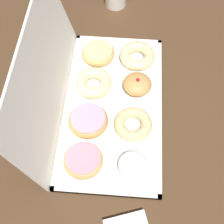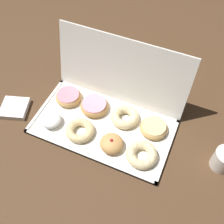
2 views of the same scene
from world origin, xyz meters
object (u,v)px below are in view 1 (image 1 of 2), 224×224
jelly_filled_donut_2 (137,84)px  cruller_donut_6 (93,83)px  cruller_donut_3 (137,56)px  powdered_filled_donut_0 (133,165)px  donut_box (113,106)px  pink_frosted_donut_5 (88,120)px  glazed_ring_donut_7 (98,53)px  cruller_donut_1 (133,124)px  pink_frosted_donut_4 (83,160)px

jelly_filled_donut_2 → cruller_donut_6: size_ratio=0.77×
cruller_donut_3 → cruller_donut_6: (-0.12, 0.14, 0.00)m
powdered_filled_donut_0 → cruller_donut_6: powdered_filled_donut_0 is taller
donut_box → jelly_filled_donut_2: 0.11m
powdered_filled_donut_0 → pink_frosted_donut_5: size_ratio=0.70×
cruller_donut_3 → glazed_ring_donut_7: (0.00, 0.13, -0.00)m
jelly_filled_donut_2 → glazed_ring_donut_7: size_ratio=0.81×
cruller_donut_6 → cruller_donut_3: bearing=-47.7°
cruller_donut_1 → glazed_ring_donut_7: bearing=26.1°
powdered_filled_donut_0 → pink_frosted_donut_4: size_ratio=0.75×
donut_box → cruller_donut_6: bearing=44.4°
donut_box → glazed_ring_donut_7: 0.21m
cruller_donut_6 → pink_frosted_donut_4: bearing=179.9°
donut_box → powdered_filled_donut_0: 0.21m
powdered_filled_donut_0 → glazed_ring_donut_7: (0.40, 0.14, -0.00)m
donut_box → cruller_donut_1: size_ratio=4.95×
jelly_filled_donut_2 → pink_frosted_donut_5: bearing=135.1°
powdered_filled_donut_0 → pink_frosted_donut_5: bearing=46.9°
glazed_ring_donut_7 → pink_frosted_donut_5: bearing=179.2°
donut_box → pink_frosted_donut_4: 0.21m
powdered_filled_donut_0 → glazed_ring_donut_7: powdered_filled_donut_0 is taller
jelly_filled_donut_2 → cruller_donut_1: bearing=177.2°
powdered_filled_donut_0 → cruller_donut_3: 0.39m
cruller_donut_1 → pink_frosted_donut_5: size_ratio=0.95×
cruller_donut_1 → glazed_ring_donut_7: same height
donut_box → cruller_donut_3: cruller_donut_3 is taller
donut_box → pink_frosted_donut_4: pink_frosted_donut_4 is taller
glazed_ring_donut_7 → donut_box: bearing=-161.5°
donut_box → cruller_donut_1: 0.10m
pink_frosted_donut_4 → pink_frosted_donut_5: pink_frosted_donut_5 is taller
powdered_filled_donut_0 → cruller_donut_3: (0.39, 0.00, -0.00)m
donut_box → cruller_donut_1: (-0.07, -0.07, 0.02)m
jelly_filled_donut_2 → pink_frosted_donut_4: bearing=152.2°
donut_box → pink_frosted_donut_5: 0.10m
cruller_donut_3 → donut_box: bearing=160.8°
donut_box → cruller_donut_1: cruller_donut_1 is taller
cruller_donut_3 → cruller_donut_6: bearing=132.3°
pink_frosted_donut_5 → cruller_donut_6: (0.14, -0.00, -0.00)m
donut_box → glazed_ring_donut_7: (0.20, 0.07, 0.02)m
pink_frosted_donut_4 → pink_frosted_donut_5: (0.13, 0.00, 0.00)m
cruller_donut_1 → cruller_donut_3: cruller_donut_3 is taller
cruller_donut_6 → glazed_ring_donut_7: cruller_donut_6 is taller
jelly_filled_donut_2 → donut_box: bearing=134.9°
donut_box → pink_frosted_donut_5: pink_frosted_donut_5 is taller
powdered_filled_donut_0 → glazed_ring_donut_7: bearing=18.8°
cruller_donut_3 → glazed_ring_donut_7: size_ratio=1.06×
cruller_donut_1 → cruller_donut_3: bearing=-0.6°
pink_frosted_donut_4 → pink_frosted_donut_5: 0.13m
pink_frosted_donut_5 → cruller_donut_6: bearing=-0.4°
pink_frosted_donut_5 → pink_frosted_donut_4: bearing=-179.9°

